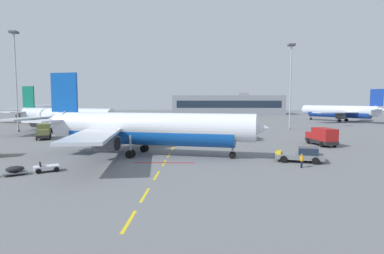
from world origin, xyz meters
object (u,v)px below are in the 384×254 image
object	(u,v)px
pushback_tug	(301,155)
apron_light_mast_near	(16,70)
baggage_train	(15,170)
airliner_mid_left	(340,111)
airliner_far_center	(39,111)
airliner_foreground	(147,128)
airliner_far_right	(64,117)
apron_light_mast_far	(291,76)
ground_crew_worker	(302,160)
ground_power_truck	(243,131)
catering_truck	(322,136)
fuel_service_truck	(44,131)

from	to	relation	value
pushback_tug	apron_light_mast_near	distance (m)	71.30
pushback_tug	baggage_train	xyz separation A→B (m)	(-32.96, -8.40, -0.38)
pushback_tug	airliner_mid_left	world-z (taller)	airliner_mid_left
airliner_far_center	apron_light_mast_near	world-z (taller)	apron_light_mast_near
airliner_foreground	airliner_mid_left	distance (m)	96.45
airliner_far_right	apron_light_mast_far	size ratio (longest dim) A/B	1.43
apron_light_mast_near	ground_crew_worker	bearing A→B (deg)	-34.74
airliner_foreground	ground_power_truck	distance (m)	25.40
airliner_far_right	baggage_train	world-z (taller)	airliner_far_right
pushback_tug	catering_truck	size ratio (longest dim) A/B	0.89
catering_truck	ground_power_truck	bearing A→B (deg)	146.52
airliner_foreground	apron_light_mast_far	size ratio (longest dim) A/B	1.52
pushback_tug	airliner_far_center	size ratio (longest dim) A/B	0.19
ground_power_truck	airliner_foreground	bearing A→B (deg)	-130.63
airliner_foreground	fuel_service_truck	world-z (taller)	airliner_foreground
airliner_far_center	baggage_train	bearing A→B (deg)	-63.78
apron_light_mast_far	fuel_service_truck	bearing A→B (deg)	-159.67
airliner_far_center	baggage_train	size ratio (longest dim) A/B	4.38
catering_truck	apron_light_mast_near	world-z (taller)	apron_light_mast_near
airliner_far_right	baggage_train	bearing A→B (deg)	-71.86
catering_truck	pushback_tug	bearing A→B (deg)	-119.12
apron_light_mast_far	airliner_foreground	bearing A→B (deg)	-128.49
apron_light_mast_far	baggage_train	bearing A→B (deg)	-129.74
ground_power_truck	apron_light_mast_far	world-z (taller)	apron_light_mast_far
airliner_mid_left	airliner_foreground	bearing A→B (deg)	-128.73
catering_truck	fuel_service_truck	bearing A→B (deg)	171.43
ground_crew_worker	fuel_service_truck	bearing A→B (deg)	148.99
airliner_mid_left	airliner_far_right	size ratio (longest dim) A/B	0.93
airliner_foreground	apron_light_mast_far	bearing A→B (deg)	51.51
airliner_far_center	ground_power_truck	bearing A→B (deg)	-36.16
catering_truck	apron_light_mast_near	bearing A→B (deg)	162.28
pushback_tug	airliner_foreground	bearing A→B (deg)	168.55
ground_power_truck	baggage_train	distance (m)	42.72
airliner_far_center	apron_light_mast_far	distance (m)	89.88
pushback_tug	ground_power_truck	distance (m)	23.89
baggage_train	apron_light_mast_far	bearing A→B (deg)	50.26
apron_light_mast_near	ground_power_truck	bearing A→B (deg)	-13.46
airliner_far_center	airliner_mid_left	bearing A→B (deg)	2.86
airliner_mid_left	apron_light_mast_far	bearing A→B (deg)	-129.01
fuel_service_truck	apron_light_mast_near	distance (m)	23.55
fuel_service_truck	baggage_train	bearing A→B (deg)	-67.57
airliner_far_right	ground_crew_worker	world-z (taller)	airliner_far_right
fuel_service_truck	ground_crew_worker	size ratio (longest dim) A/B	4.37
ground_crew_worker	catering_truck	bearing A→B (deg)	63.25
ground_crew_worker	ground_power_truck	bearing A→B (deg)	97.07
ground_power_truck	ground_crew_worker	bearing A→B (deg)	-82.93
airliner_far_center	ground_crew_worker	distance (m)	106.18
airliner_far_right	fuel_service_truck	distance (m)	15.77
fuel_service_truck	baggage_train	xyz separation A→B (m)	(13.02, -31.54, -1.12)
pushback_tug	baggage_train	world-z (taller)	pushback_tug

